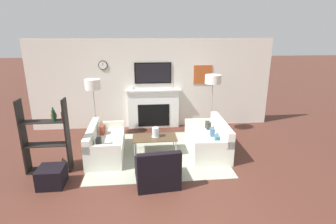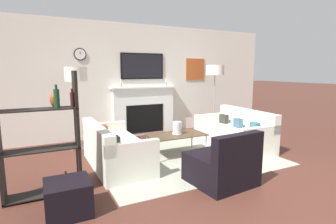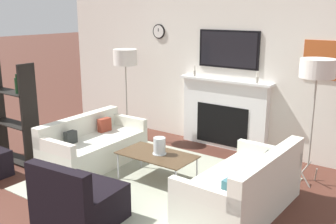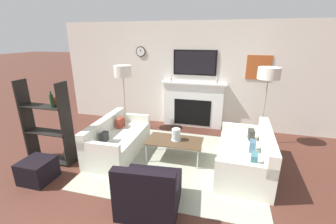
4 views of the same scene
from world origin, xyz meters
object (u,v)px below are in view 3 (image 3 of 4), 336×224
(floor_lamp_right, at_px, (317,70))
(coffee_table, at_px, (157,156))
(couch_right, at_px, (244,190))
(armchair, at_px, (78,203))
(floor_lamp_left, at_px, (125,58))
(couch_left, at_px, (93,147))
(hurricane_candle, at_px, (159,147))
(shelf_unit, at_px, (14,115))

(floor_lamp_right, bearing_deg, coffee_table, -145.44)
(couch_right, xyz_separation_m, armchair, (-1.36, -1.34, -0.01))
(couch_right, distance_m, coffee_table, 1.34)
(floor_lamp_left, bearing_deg, armchair, -58.76)
(couch_left, bearing_deg, coffee_table, 2.86)
(couch_right, bearing_deg, couch_left, 179.96)
(couch_right, height_order, coffee_table, couch_right)
(floor_lamp_right, bearing_deg, floor_lamp_left, -180.00)
(floor_lamp_left, relative_size, floor_lamp_right, 0.96)
(hurricane_candle, bearing_deg, shelf_unit, -162.82)
(couch_left, distance_m, coffee_table, 1.21)
(couch_left, bearing_deg, floor_lamp_right, 23.07)
(coffee_table, relative_size, floor_lamp_left, 0.64)
(floor_lamp_left, xyz_separation_m, shelf_unit, (-0.66, -1.86, -0.75))
(coffee_table, xyz_separation_m, floor_lamp_left, (-1.59, 1.18, 1.12))
(floor_lamp_left, height_order, floor_lamp_right, floor_lamp_right)
(couch_left, bearing_deg, hurricane_candle, 4.26)
(floor_lamp_left, distance_m, shelf_unit, 2.11)
(couch_right, xyz_separation_m, coffee_table, (-1.34, 0.06, 0.11))
(hurricane_candle, bearing_deg, floor_lamp_right, 34.19)
(couch_left, height_order, floor_lamp_left, floor_lamp_left)
(armchair, height_order, floor_lamp_left, floor_lamp_left)
(hurricane_candle, xyz_separation_m, floor_lamp_right, (1.70, 1.15, 1.07))
(couch_left, height_order, couch_right, couch_right)
(couch_right, relative_size, floor_lamp_right, 0.98)
(coffee_table, bearing_deg, shelf_unit, -163.38)
(coffee_table, bearing_deg, hurricane_candle, 54.27)
(hurricane_candle, bearing_deg, couch_left, -175.74)
(floor_lamp_left, xyz_separation_m, floor_lamp_right, (3.31, 0.00, 0.08))
(hurricane_candle, bearing_deg, floor_lamp_left, 144.52)
(shelf_unit, bearing_deg, couch_left, 30.15)
(couch_left, bearing_deg, armchair, -48.84)
(armchair, relative_size, coffee_table, 0.83)
(couch_left, relative_size, shelf_unit, 1.04)
(coffee_table, bearing_deg, couch_right, -2.64)
(floor_lamp_left, bearing_deg, couch_right, -23.02)
(coffee_table, xyz_separation_m, shelf_unit, (-2.26, -0.67, 0.37))
(floor_lamp_right, bearing_deg, couch_right, -107.09)
(armchair, distance_m, shelf_unit, 2.40)
(couch_right, height_order, hurricane_candle, couch_right)
(coffee_table, distance_m, hurricane_candle, 0.13)
(armchair, height_order, shelf_unit, shelf_unit)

